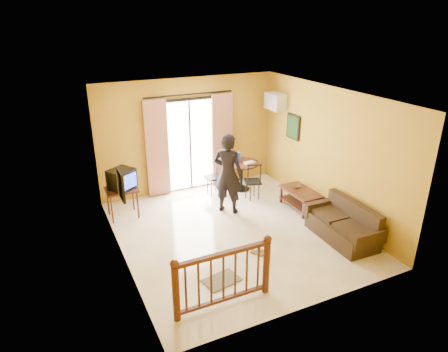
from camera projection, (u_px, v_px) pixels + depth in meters
name	position (u px, v px, depth m)	size (l,w,h in m)	color
ground	(234.00, 232.00, 8.21)	(5.00, 5.00, 0.00)	beige
room_shell	(235.00, 154.00, 7.57)	(5.00, 5.00, 5.00)	white
balcony_door	(190.00, 144.00, 9.80)	(2.25, 0.14, 2.46)	black
tv_table	(122.00, 192.00, 8.63)	(0.67, 0.56, 0.66)	black
television	(122.00, 179.00, 8.53)	(0.65, 0.64, 0.44)	black
picture_left	(121.00, 185.00, 6.58)	(0.05, 0.42, 0.52)	black
dining_table	(241.00, 168.00, 9.99)	(0.87, 0.87, 0.73)	black
water_jug	(238.00, 157.00, 9.90)	(0.14, 0.14, 0.26)	blue
serving_tray	(249.00, 162.00, 9.91)	(0.28, 0.18, 0.02)	white
dining_chairs	(233.00, 196.00, 9.82)	(1.20, 1.12, 0.95)	black
air_conditioner	(275.00, 101.00, 9.86)	(0.31, 0.60, 0.40)	silver
botanical_print	(293.00, 127.00, 9.55)	(0.05, 0.50, 0.60)	black
coffee_table	(300.00, 196.00, 9.11)	(0.56, 1.00, 0.44)	black
bowl	(296.00, 186.00, 9.19)	(0.18, 0.18, 0.06)	#533F1C
sofa	(344.00, 226.00, 7.88)	(0.77, 1.59, 0.75)	#312213
standing_person	(228.00, 174.00, 8.75)	(0.67, 0.44, 1.83)	black
stair_balustrade	(223.00, 274.00, 5.96)	(1.63, 0.13, 1.04)	#471E0F
doormat	(221.00, 280.00, 6.72)	(0.60, 0.40, 0.02)	#5E5A4B
sandals	(260.00, 252.00, 7.49)	(0.35, 0.27, 0.03)	#533F1C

